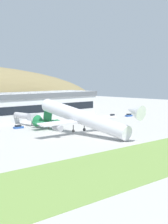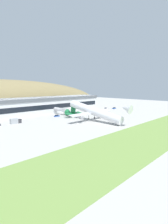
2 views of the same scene
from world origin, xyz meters
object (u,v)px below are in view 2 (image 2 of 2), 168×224
object	(u,v)px
jetway_0	(61,110)
cargo_airplane	(93,112)
service_car_0	(106,109)
box_truck	(15,121)
traffic_cone_0	(74,116)
terminal_building	(48,104)
service_car_2	(114,108)
service_car_1	(57,116)

from	to	relation	value
jetway_0	cargo_airplane	size ratio (longest dim) A/B	0.25
service_car_0	box_truck	distance (m)	91.16
service_car_0	traffic_cone_0	world-z (taller)	service_car_0
terminal_building	jetway_0	xyz separation A→B (m)	(0.15, -17.69, -3.49)
service_car_2	box_truck	size ratio (longest dim) A/B	0.62
service_car_2	traffic_cone_0	distance (m)	58.97
terminal_building	box_truck	world-z (taller)	terminal_building
cargo_airplane	service_car_1	world-z (taller)	cargo_airplane
terminal_building	cargo_airplane	world-z (taller)	cargo_airplane
service_car_0	service_car_2	distance (m)	9.80
jetway_0	terminal_building	bearing A→B (deg)	90.48
service_car_0	box_truck	bearing A→B (deg)	-178.71
service_car_0	service_car_2	bearing A→B (deg)	-20.83
service_car_0	cargo_airplane	bearing A→B (deg)	-150.28
jetway_0	traffic_cone_0	distance (m)	14.83
service_car_0	box_truck	size ratio (longest dim) A/B	0.59
service_car_1	service_car_0	bearing A→B (deg)	0.02
jetway_0	service_car_1	bearing A→B (deg)	-143.64
terminal_building	traffic_cone_0	bearing A→B (deg)	-88.00
box_truck	terminal_building	bearing A→B (deg)	32.59
traffic_cone_0	service_car_2	bearing A→B (deg)	4.64
jetway_0	traffic_cone_0	world-z (taller)	jetway_0
service_car_0	traffic_cone_0	distance (m)	50.30
service_car_2	service_car_0	bearing A→B (deg)	159.17
box_truck	traffic_cone_0	size ratio (longest dim) A/B	11.38
jetway_0	cargo_airplane	xyz separation A→B (m)	(-1.13, -35.60, 2.12)
cargo_airplane	service_car_2	size ratio (longest dim) A/B	13.20
jetway_0	traffic_cone_0	size ratio (longest dim) A/B	23.78
terminal_building	cargo_airplane	xyz separation A→B (m)	(-0.99, -53.29, -1.37)
service_car_1	service_car_2	size ratio (longest dim) A/B	1.04
jetway_0	cargo_airplane	world-z (taller)	cargo_airplane
cargo_airplane	box_truck	size ratio (longest dim) A/B	8.23
service_car_0	service_car_1	size ratio (longest dim) A/B	0.91
service_car_2	cargo_airplane	bearing A→B (deg)	-156.84
cargo_airplane	service_car_2	bearing A→B (deg)	23.16
cargo_airplane	service_car_2	world-z (taller)	cargo_airplane
terminal_building	box_truck	xyz separation A→B (m)	(-40.39, -25.82, -6.02)
service_car_1	traffic_cone_0	world-z (taller)	service_car_1
terminal_building	service_car_0	distance (m)	56.44
cargo_airplane	box_truck	distance (m)	48.26
jetway_0	traffic_cone_0	bearing A→B (deg)	-86.12
terminal_building	service_car_2	xyz separation A→B (m)	(59.89, -27.24, -6.88)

